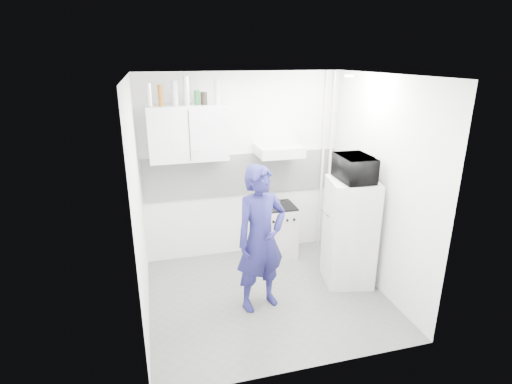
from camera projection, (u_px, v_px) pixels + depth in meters
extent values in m
plane|color=slate|center=(267.00, 296.00, 4.89)|extent=(2.80, 2.80, 0.00)
plane|color=white|center=(269.00, 75.00, 4.05)|extent=(2.80, 2.80, 0.00)
plane|color=white|center=(243.00, 167.00, 5.61)|extent=(2.80, 0.00, 2.80)
plane|color=white|center=(138.00, 207.00, 4.12)|extent=(0.00, 2.60, 2.60)
plane|color=white|center=(379.00, 186.00, 4.81)|extent=(0.00, 2.60, 2.60)
imported|color=navy|center=(261.00, 239.00, 4.44)|extent=(0.71, 0.56, 1.70)
cube|color=silver|center=(278.00, 231.00, 5.79)|extent=(0.47, 0.47, 0.75)
cube|color=white|center=(349.00, 232.00, 5.01)|extent=(0.67, 0.67, 1.37)
cube|color=black|center=(279.00, 206.00, 5.67)|extent=(0.45, 0.45, 0.03)
cylinder|color=silver|center=(274.00, 203.00, 5.61)|extent=(0.16, 0.16, 0.09)
imported|color=black|center=(355.00, 168.00, 4.74)|extent=(0.56, 0.39, 0.30)
cylinder|color=silver|center=(149.00, 95.00, 4.82)|extent=(0.06, 0.06, 0.27)
cylinder|color=brown|center=(161.00, 95.00, 4.86)|extent=(0.07, 0.07, 0.26)
cylinder|color=#B2B7BC|center=(175.00, 93.00, 4.89)|extent=(0.07, 0.07, 0.30)
cylinder|color=silver|center=(186.00, 91.00, 4.92)|extent=(0.08, 0.08, 0.36)
cylinder|color=#144C1E|center=(197.00, 98.00, 4.98)|extent=(0.07, 0.07, 0.18)
cylinder|color=black|center=(204.00, 98.00, 5.00)|extent=(0.08, 0.08, 0.16)
cylinder|color=#B2B7BC|center=(217.00, 92.00, 5.02)|extent=(0.08, 0.08, 0.31)
cube|color=white|center=(188.00, 133.00, 5.09)|extent=(1.00, 0.35, 0.70)
cube|color=silver|center=(279.00, 150.00, 5.40)|extent=(0.60, 0.50, 0.14)
cube|color=white|center=(243.00, 174.00, 5.63)|extent=(2.74, 0.03, 0.60)
cylinder|color=silver|center=(330.00, 163.00, 5.85)|extent=(0.05, 0.05, 2.60)
cylinder|color=silver|center=(322.00, 163.00, 5.82)|extent=(0.04, 0.04, 2.60)
cylinder|color=white|center=(349.00, 76.00, 4.48)|extent=(0.10, 0.10, 0.02)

